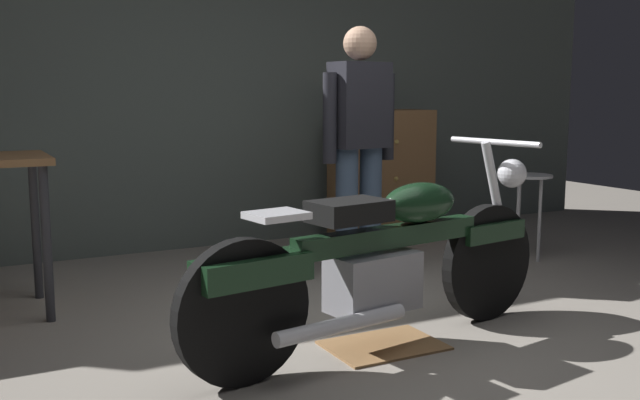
{
  "coord_description": "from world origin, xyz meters",
  "views": [
    {
      "loc": [
        -1.85,
        -2.86,
        1.24
      ],
      "look_at": [
        0.0,
        0.7,
        0.65
      ],
      "focal_mm": 40.9,
      "sensor_mm": 36.0,
      "label": 1
    }
  ],
  "objects_px": {
    "person_standing": "(359,141)",
    "wooden_dresser": "(381,176)",
    "motorcycle": "(384,258)",
    "shop_stool": "(530,193)"
  },
  "relations": [
    {
      "from": "shop_stool",
      "to": "motorcycle",
      "type": "bearing_deg",
      "value": -150.55
    },
    {
      "from": "person_standing",
      "to": "shop_stool",
      "type": "bearing_deg",
      "value": 168.2
    },
    {
      "from": "person_standing",
      "to": "wooden_dresser",
      "type": "bearing_deg",
      "value": -135.89
    },
    {
      "from": "shop_stool",
      "to": "person_standing",
      "type": "bearing_deg",
      "value": 175.23
    },
    {
      "from": "motorcycle",
      "to": "person_standing",
      "type": "height_order",
      "value": "person_standing"
    },
    {
      "from": "motorcycle",
      "to": "person_standing",
      "type": "relative_size",
      "value": 1.3
    },
    {
      "from": "shop_stool",
      "to": "wooden_dresser",
      "type": "height_order",
      "value": "wooden_dresser"
    },
    {
      "from": "person_standing",
      "to": "motorcycle",
      "type": "bearing_deg",
      "value": 57.66
    },
    {
      "from": "motorcycle",
      "to": "shop_stool",
      "type": "relative_size",
      "value": 3.4
    },
    {
      "from": "motorcycle",
      "to": "wooden_dresser",
      "type": "xyz_separation_m",
      "value": [
        1.39,
        2.24,
        0.1
      ]
    }
  ]
}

